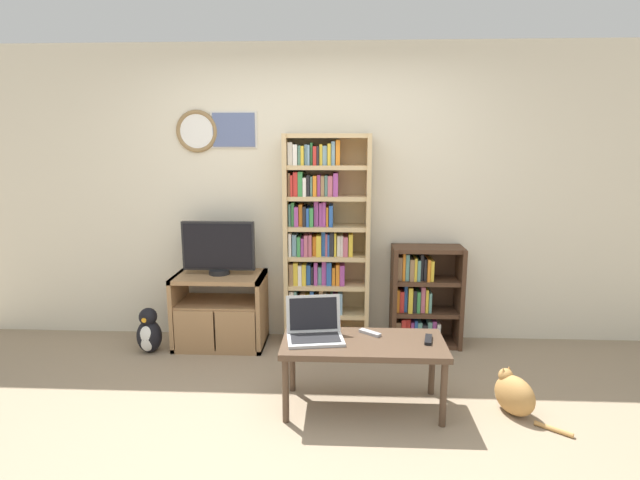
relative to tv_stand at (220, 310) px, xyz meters
name	(u,v)px	position (x,y,z in m)	size (l,w,h in m)	color
ground_plane	(292,445)	(0.78, -1.46, -0.32)	(18.00, 18.00, 0.00)	gray
wall_back	(310,195)	(0.77, 0.30, 0.98)	(6.47, 0.09, 2.60)	beige
tv_stand	(220,310)	(0.00, 0.00, 0.00)	(0.77, 0.47, 0.64)	#9E754C
television	(218,248)	(0.00, 0.03, 0.55)	(0.62, 0.18, 0.46)	black
bookshelf_tall	(322,245)	(0.88, 0.13, 0.57)	(0.73, 0.29, 1.84)	tan
bookshelf_short	(421,298)	(1.76, 0.13, 0.10)	(0.61, 0.30, 0.89)	#472D1E
coffee_table	(363,349)	(1.21, -1.00, 0.10)	(1.08, 0.50, 0.47)	#4C3828
laptop	(314,328)	(0.88, -0.96, 0.22)	(0.41, 0.35, 0.27)	#B7BABC
remote_near_laptop	(428,339)	(1.64, -0.97, 0.16)	(0.08, 0.17, 0.02)	black
remote_far_from_laptop	(370,333)	(1.26, -0.87, 0.16)	(0.15, 0.13, 0.02)	#99999E
cat	(514,394)	(2.20, -1.03, -0.19)	(0.43, 0.45, 0.30)	#B78447
penguin_figurine	(149,332)	(-0.57, -0.19, -0.14)	(0.21, 0.19, 0.39)	black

